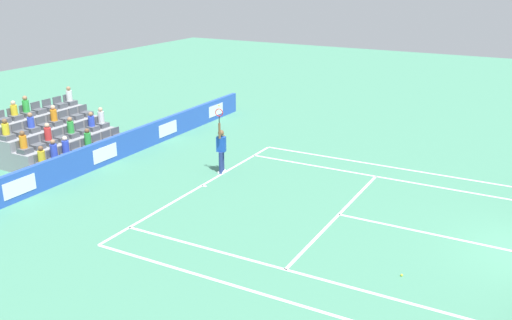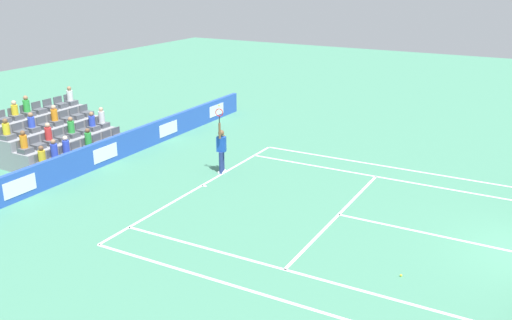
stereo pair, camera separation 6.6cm
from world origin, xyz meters
TOP-DOWN VIEW (x-y plane):
  - line_baseline at (0.00, -11.89)m, footprint 10.97×0.10m
  - line_service at (0.00, -6.40)m, footprint 8.23×0.10m
  - line_centre_service at (0.00, -3.20)m, footprint 0.10×6.40m
  - line_singles_sideline_left at (4.12, -5.95)m, footprint 0.10×11.89m
  - line_singles_sideline_right at (-4.12, -5.95)m, footprint 0.10×11.89m
  - line_doubles_sideline_left at (5.49, -5.95)m, footprint 0.10×11.89m
  - line_doubles_sideline_right at (-5.49, -5.95)m, footprint 0.10×11.89m
  - line_centre_mark at (0.00, -11.79)m, footprint 0.10×0.20m
  - sponsor_barrier at (0.00, -16.79)m, footprint 21.34×0.22m
  - tennis_player at (-1.57, -11.98)m, footprint 0.54×0.42m
  - stadium_stand at (0.01, -19.72)m, footprint 4.96×3.80m
  - loose_tennis_ball at (2.94, -3.53)m, footprint 0.07×0.07m

SIDE VIEW (x-z plane):
  - line_baseline at x=0.00m, z-range 0.00..0.01m
  - line_service at x=0.00m, z-range 0.00..0.01m
  - line_centre_service at x=0.00m, z-range 0.00..0.01m
  - line_singles_sideline_left at x=4.12m, z-range 0.00..0.01m
  - line_singles_sideline_right at x=-4.12m, z-range 0.00..0.01m
  - line_doubles_sideline_left at x=5.49m, z-range 0.00..0.01m
  - line_doubles_sideline_right at x=-5.49m, z-range 0.00..0.01m
  - line_centre_mark at x=0.00m, z-range 0.00..0.01m
  - loose_tennis_ball at x=2.94m, z-range 0.00..0.07m
  - sponsor_barrier at x=0.00m, z-range 0.00..1.06m
  - stadium_stand at x=0.01m, z-range -0.60..1.99m
  - tennis_player at x=-1.57m, z-range -0.43..2.42m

